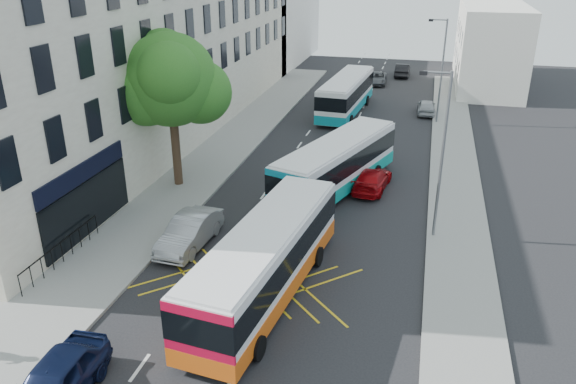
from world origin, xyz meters
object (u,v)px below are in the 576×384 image
Objects in this scene: lamp_near at (441,148)px; distant_car_grey at (377,78)px; bus_near at (265,261)px; bus_far at (346,94)px; red_hatchback at (372,179)px; bus_mid at (336,165)px; street_tree at (170,81)px; parked_car_silver at (190,232)px; distant_car_dark at (403,70)px; lamp_far at (441,66)px; distant_car_silver at (426,107)px; parked_car_blue at (54,384)px.

lamp_near is 33.99m from distant_car_grey.
bus_far is at bearing 98.72° from bus_near.
bus_mid is at bearing 26.94° from red_hatchback.
bus_near is (8.25, -9.78, -4.67)m from street_tree.
bus_far reaches higher than parked_car_silver.
distant_car_dark is (7.40, 41.33, -0.06)m from parked_car_silver.
red_hatchback is 1.01× the size of distant_car_grey.
distant_car_dark is at bearing 105.46° from bus_mid.
distant_car_grey is at bearing 85.82° from parked_car_silver.
red_hatchback is (11.22, 2.30, -5.67)m from street_tree.
lamp_far is at bearing 102.40° from distant_car_dark.
bus_near is at bearing 83.05° from red_hatchback.
distant_car_silver is at bearing 94.02° from bus_mid.
bus_mid reaches higher than red_hatchback.
lamp_near and lamp_far have the same top height.
bus_near is at bearing -30.35° from parked_car_silver.
distant_car_grey is (0.38, 40.01, -1.04)m from bus_near.
parked_car_silver is 1.07× the size of distant_car_grey.
parked_car_silver reaches higher than distant_car_grey.
bus_mid is at bearing -91.53° from distant_car_grey.
parked_car_silver is 41.99m from distant_car_dark.
distant_car_dark is (1.81, 33.11, -0.91)m from bus_mid.
parked_car_blue is 10.39m from parked_car_silver.
lamp_far reaches higher than bus_mid.
bus_near is 1.01× the size of bus_mid.
street_tree reaches higher than lamp_near.
bus_near is 12.48m from red_hatchback.
bus_near is at bearing -103.53° from lamp_far.
parked_car_blue is (-11.10, -34.07, -3.85)m from lamp_far.
lamp_far reaches higher than parked_car_blue.
parked_car_blue is at bearing -78.04° from street_tree.
lamp_far is 1.89× the size of distant_car_grey.
street_tree is at bearing 18.45° from red_hatchback.
distant_car_silver is at bearing 15.32° from bus_far.
bus_mid is 2.62× the size of distant_car_grey.
lamp_near is 0.71× the size of bus_near.
lamp_far is (14.71, 17.03, -1.68)m from street_tree.
parked_car_blue reaches higher than parked_car_silver.
bus_far is 2.46× the size of parked_car_silver.
distant_car_silver is (5.66, 29.48, -1.00)m from bus_near.
red_hatchback is at bearing -71.61° from bus_far.
distant_car_grey is (5.02, 47.27, -0.18)m from parked_car_blue.
bus_near is 44.55m from distant_car_dark.
red_hatchback is (4.01, -16.11, -1.00)m from bus_far.
distant_car_grey is 1.16× the size of distant_car_silver.
parked_car_blue is at bearing 82.43° from distant_car_dark.
bus_far is 2.63× the size of distant_car_grey.
distant_car_dark is (-2.91, 14.97, 0.07)m from distant_car_silver.
red_hatchback is (2.97, 12.08, -1.01)m from bus_near.
street_tree is 36.81m from distant_car_dark.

